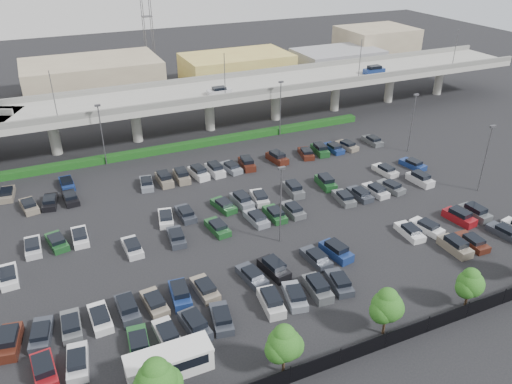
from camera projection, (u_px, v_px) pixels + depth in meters
ground at (254, 212)px, 68.89m from camera, size 280.00×280.00×0.00m
overpass at (182, 98)px, 91.20m from camera, size 150.00×13.00×15.80m
hedge at (197, 144)px, 88.72m from camera, size 66.00×1.60×1.10m
fence at (376, 344)px, 45.95m from camera, size 70.00×0.10×2.00m
tree_row at (377, 310)px, 46.17m from camera, size 65.07×3.66×5.94m
shuttle_bus at (169, 362)px, 43.55m from camera, size 7.58×2.61×2.43m
parked_cars at (251, 222)px, 65.41m from camera, size 63.08×41.63×1.67m
light_poles at (219, 171)px, 66.06m from camera, size 66.90×48.38×10.30m
distant_buildings at (197, 70)px, 121.23m from camera, size 138.00×24.00×9.00m
comm_tower at (146, 14)px, 122.38m from camera, size 2.40×2.40×30.00m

